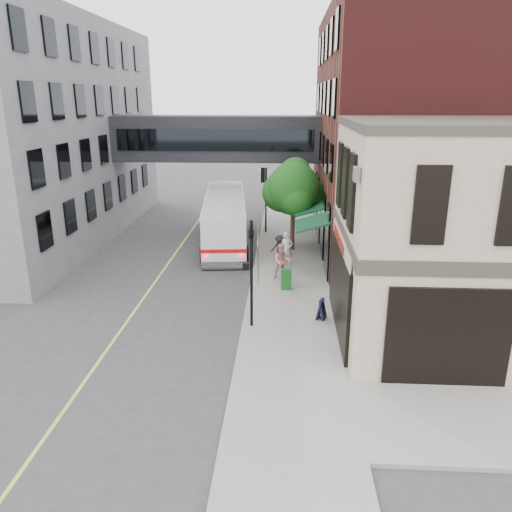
# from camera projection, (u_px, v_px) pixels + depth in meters

# --- Properties ---
(ground) EXTENTS (120.00, 120.00, 0.00)m
(ground) POSITION_uv_depth(u_px,v_px,m) (238.00, 352.00, 18.91)
(ground) COLOR #38383A
(ground) RESTS_ON ground
(sidewalk_main) EXTENTS (4.00, 60.00, 0.15)m
(sidewalk_main) POSITION_uv_depth(u_px,v_px,m) (289.00, 246.00, 32.09)
(sidewalk_main) COLOR gray
(sidewalk_main) RESTS_ON ground
(corner_building) EXTENTS (10.19, 8.12, 8.45)m
(corner_building) POSITION_uv_depth(u_px,v_px,m) (475.00, 234.00, 19.03)
(corner_building) COLOR tan
(corner_building) RESTS_ON ground
(brick_building) EXTENTS (13.76, 18.00, 14.00)m
(brick_building) POSITION_uv_depth(u_px,v_px,m) (421.00, 135.00, 30.48)
(brick_building) COLOR #481716
(brick_building) RESTS_ON ground
(opposite_building) EXTENTS (14.00, 24.00, 14.00)m
(opposite_building) POSITION_uv_depth(u_px,v_px,m) (3.00, 132.00, 32.92)
(opposite_building) COLOR slate
(opposite_building) RESTS_ON ground
(skyway_bridge) EXTENTS (14.00, 3.18, 3.00)m
(skyway_bridge) POSITION_uv_depth(u_px,v_px,m) (217.00, 138.00, 34.20)
(skyway_bridge) COLOR black
(skyway_bridge) RESTS_ON ground
(traffic_signal_near) EXTENTS (0.44, 0.22, 4.60)m
(traffic_signal_near) POSITION_uv_depth(u_px,v_px,m) (251.00, 261.00, 19.88)
(traffic_signal_near) COLOR black
(traffic_signal_near) RESTS_ON sidewalk_main
(traffic_signal_far) EXTENTS (0.53, 0.28, 4.50)m
(traffic_signal_far) POSITION_uv_depth(u_px,v_px,m) (264.00, 187.00, 34.04)
(traffic_signal_far) COLOR black
(traffic_signal_far) RESTS_ON sidewalk_main
(street_sign_pole) EXTENTS (0.08, 0.75, 3.00)m
(street_sign_pole) POSITION_uv_depth(u_px,v_px,m) (258.00, 249.00, 24.95)
(street_sign_pole) COLOR gray
(street_sign_pole) RESTS_ON sidewalk_main
(street_tree) EXTENTS (3.80, 3.20, 5.60)m
(street_tree) POSITION_uv_depth(u_px,v_px,m) (293.00, 189.00, 30.16)
(street_tree) COLOR #382619
(street_tree) RESTS_ON sidewalk_main
(lane_marking) EXTENTS (0.12, 40.00, 0.01)m
(lane_marking) POSITION_uv_depth(u_px,v_px,m) (167.00, 265.00, 28.69)
(lane_marking) COLOR #D8CC4C
(lane_marking) RESTS_ON ground
(bus) EXTENTS (3.75, 11.73, 3.10)m
(bus) POSITION_uv_depth(u_px,v_px,m) (225.00, 217.00, 32.58)
(bus) COLOR silver
(bus) RESTS_ON ground
(pedestrian_a) EXTENTS (0.80, 0.62, 1.93)m
(pedestrian_a) POSITION_uv_depth(u_px,v_px,m) (287.00, 249.00, 27.77)
(pedestrian_a) COLOR silver
(pedestrian_a) RESTS_ON sidewalk_main
(pedestrian_b) EXTENTS (1.00, 0.84, 1.85)m
(pedestrian_b) POSITION_uv_depth(u_px,v_px,m) (282.00, 261.00, 25.87)
(pedestrian_b) COLOR pink
(pedestrian_b) RESTS_ON sidewalk_main
(pedestrian_c) EXTENTS (1.14, 0.89, 1.56)m
(pedestrian_c) POSITION_uv_depth(u_px,v_px,m) (279.00, 248.00, 28.55)
(pedestrian_c) COLOR black
(pedestrian_c) RESTS_ON sidewalk_main
(newspaper_box) EXTENTS (0.51, 0.46, 1.01)m
(newspaper_box) POSITION_uv_depth(u_px,v_px,m) (286.00, 279.00, 24.56)
(newspaper_box) COLOR #135619
(newspaper_box) RESTS_ON sidewalk_main
(sandwich_board) EXTENTS (0.47, 0.57, 0.88)m
(sandwich_board) POSITION_uv_depth(u_px,v_px,m) (321.00, 309.00, 21.23)
(sandwich_board) COLOR black
(sandwich_board) RESTS_ON sidewalk_main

